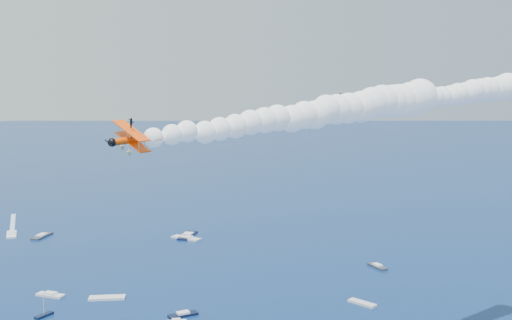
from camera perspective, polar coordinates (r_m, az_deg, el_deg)
name	(u,v)px	position (r m, az deg, el deg)	size (l,w,h in m)	color
biplane_lead	(340,111)	(113.62, 8.01, 4.66)	(7.99, 8.96, 5.40)	#FF3A05
biplane_trail	(134,139)	(79.32, -11.48, 1.93)	(6.94, 7.79, 4.69)	#FF4A05
smoke_trail_lead	(446,96)	(135.81, 17.57, 5.81)	(60.19, 16.23, 11.09)	white
smoke_trail_trail	(309,114)	(96.09, 5.05, 4.37)	(59.71, 18.62, 11.09)	white
spectator_boats	(58,284)	(207.64, -18.29, -11.07)	(205.51, 169.77, 0.70)	white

